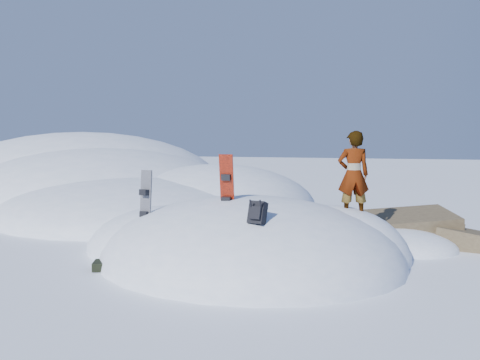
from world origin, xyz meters
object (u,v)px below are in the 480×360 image
(snowboard_red, at_px, (227,191))
(person, at_px, (353,175))
(backpack, at_px, (257,213))
(snowboard_dark, at_px, (145,206))

(snowboard_red, bearing_deg, person, 25.97)
(backpack, xyz_separation_m, person, (1.62, 2.44, 0.59))
(snowboard_red, height_order, backpack, snowboard_red)
(snowboard_dark, relative_size, person, 0.84)
(snowboard_dark, xyz_separation_m, person, (4.57, 1.41, 0.72))
(snowboard_dark, height_order, person, person)
(snowboard_dark, xyz_separation_m, backpack, (2.95, -1.03, 0.13))
(backpack, relative_size, person, 0.26)
(snowboard_red, xyz_separation_m, person, (2.63, 1.28, 0.33))
(snowboard_red, relative_size, backpack, 3.24)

